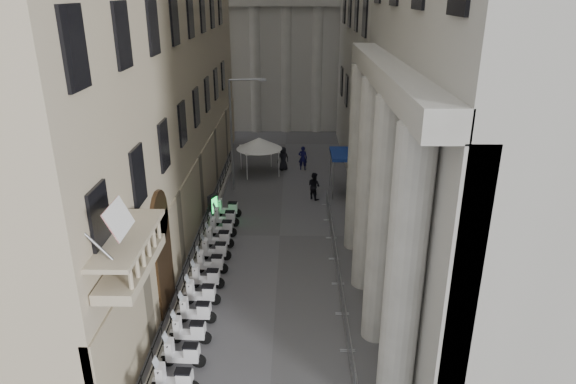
# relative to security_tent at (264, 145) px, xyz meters

# --- Properties ---
(iron_fence) EXTENTS (0.30, 28.00, 1.40)m
(iron_fence) POSITION_rel_security_tent_xyz_m (-2.82, -11.94, -2.41)
(iron_fence) COLOR black
(iron_fence) RESTS_ON ground
(blue_awning) EXTENTS (1.60, 3.00, 3.00)m
(blue_awning) POSITION_rel_security_tent_xyz_m (5.63, -3.94, -2.41)
(blue_awning) COLOR navy
(blue_awning) RESTS_ON ground
(scooter_3) EXTENTS (1.42, 0.62, 1.50)m
(scooter_3) POSITION_rel_security_tent_xyz_m (-1.86, -22.00, -2.41)
(scooter_3) COLOR white
(scooter_3) RESTS_ON ground
(scooter_4) EXTENTS (1.42, 0.62, 1.50)m
(scooter_4) POSITION_rel_security_tent_xyz_m (-1.86, -20.61, -2.41)
(scooter_4) COLOR white
(scooter_4) RESTS_ON ground
(scooter_5) EXTENTS (1.42, 0.62, 1.50)m
(scooter_5) POSITION_rel_security_tent_xyz_m (-1.86, -19.22, -2.41)
(scooter_5) COLOR white
(scooter_5) RESTS_ON ground
(scooter_6) EXTENTS (1.42, 0.62, 1.50)m
(scooter_6) POSITION_rel_security_tent_xyz_m (-1.86, -17.83, -2.41)
(scooter_6) COLOR white
(scooter_6) RESTS_ON ground
(scooter_7) EXTENTS (1.42, 0.62, 1.50)m
(scooter_7) POSITION_rel_security_tent_xyz_m (-1.86, -16.44, -2.41)
(scooter_7) COLOR white
(scooter_7) RESTS_ON ground
(scooter_8) EXTENTS (1.42, 0.62, 1.50)m
(scooter_8) POSITION_rel_security_tent_xyz_m (-1.86, -15.05, -2.41)
(scooter_8) COLOR white
(scooter_8) RESTS_ON ground
(scooter_9) EXTENTS (1.42, 0.62, 1.50)m
(scooter_9) POSITION_rel_security_tent_xyz_m (-1.86, -13.66, -2.41)
(scooter_9) COLOR white
(scooter_9) RESTS_ON ground
(scooter_10) EXTENTS (1.42, 0.62, 1.50)m
(scooter_10) POSITION_rel_security_tent_xyz_m (-1.86, -12.27, -2.41)
(scooter_10) COLOR white
(scooter_10) RESTS_ON ground
(scooter_11) EXTENTS (1.42, 0.62, 1.50)m
(scooter_11) POSITION_rel_security_tent_xyz_m (-1.86, -10.88, -2.41)
(scooter_11) COLOR white
(scooter_11) RESTS_ON ground
(scooter_12) EXTENTS (1.42, 0.62, 1.50)m
(scooter_12) POSITION_rel_security_tent_xyz_m (-1.86, -9.49, -2.41)
(scooter_12) COLOR white
(scooter_12) RESTS_ON ground
(scooter_13) EXTENTS (1.42, 0.62, 1.50)m
(scooter_13) POSITION_rel_security_tent_xyz_m (-1.86, -8.10, -2.41)
(scooter_13) COLOR white
(scooter_13) RESTS_ON ground
(barrier_1) EXTENTS (0.60, 2.40, 1.10)m
(barrier_1) POSITION_rel_security_tent_xyz_m (4.48, -22.28, -2.41)
(barrier_1) COLOR #9D9FA4
(barrier_1) RESTS_ON ground
(barrier_2) EXTENTS (0.60, 2.40, 1.10)m
(barrier_2) POSITION_rel_security_tent_xyz_m (4.48, -19.78, -2.41)
(barrier_2) COLOR #9D9FA4
(barrier_2) RESTS_ON ground
(barrier_3) EXTENTS (0.60, 2.40, 1.10)m
(barrier_3) POSITION_rel_security_tent_xyz_m (4.48, -17.28, -2.41)
(barrier_3) COLOR #9D9FA4
(barrier_3) RESTS_ON ground
(barrier_4) EXTENTS (0.60, 2.40, 1.10)m
(barrier_4) POSITION_rel_security_tent_xyz_m (4.48, -14.78, -2.41)
(barrier_4) COLOR #9D9FA4
(barrier_4) RESTS_ON ground
(barrier_5) EXTENTS (0.60, 2.40, 1.10)m
(barrier_5) POSITION_rel_security_tent_xyz_m (4.48, -12.28, -2.41)
(barrier_5) COLOR #9D9FA4
(barrier_5) RESTS_ON ground
(barrier_6) EXTENTS (0.60, 2.40, 1.10)m
(barrier_6) POSITION_rel_security_tent_xyz_m (4.48, -9.78, -2.41)
(barrier_6) COLOR #9D9FA4
(barrier_6) RESTS_ON ground
(barrier_7) EXTENTS (0.60, 2.40, 1.10)m
(barrier_7) POSITION_rel_security_tent_xyz_m (4.48, -7.28, -2.41)
(barrier_7) COLOR #9D9FA4
(barrier_7) RESTS_ON ground
(security_tent) EXTENTS (3.55, 3.55, 2.88)m
(security_tent) POSITION_rel_security_tent_xyz_m (0.00, 0.00, 0.00)
(security_tent) COLOR white
(security_tent) RESTS_ON ground
(street_lamp) EXTENTS (2.57, 0.54, 7.91)m
(street_lamp) POSITION_rel_security_tent_xyz_m (-1.75, -3.34, 2.29)
(street_lamp) COLOR gray
(street_lamp) RESTS_ON ground
(info_kiosk) EXTENTS (0.53, 0.84, 1.71)m
(info_kiosk) POSITION_rel_security_tent_xyz_m (-2.71, -8.59, -1.54)
(info_kiosk) COLOR black
(info_kiosk) RESTS_ON ground
(pedestrian_a) EXTENTS (0.76, 0.56, 1.93)m
(pedestrian_a) POSITION_rel_security_tent_xyz_m (2.99, 1.17, -1.44)
(pedestrian_a) COLOR #0F0E38
(pedestrian_a) RESTS_ON ground
(pedestrian_b) EXTENTS (1.17, 1.17, 1.91)m
(pedestrian_b) POSITION_rel_security_tent_xyz_m (3.68, -5.00, -1.45)
(pedestrian_b) COLOR black
(pedestrian_b) RESTS_ON ground
(pedestrian_c) EXTENTS (1.08, 0.89, 1.89)m
(pedestrian_c) POSITION_rel_security_tent_xyz_m (1.43, 1.07, -1.46)
(pedestrian_c) COLOR black
(pedestrian_c) RESTS_ON ground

